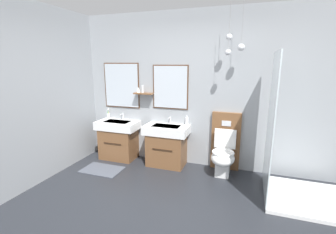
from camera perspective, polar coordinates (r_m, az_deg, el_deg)
ground_plane at (r=2.99m, az=-2.19°, el=-25.56°), size 5.63×5.10×0.10m
wall_back at (r=4.18m, az=6.88°, el=6.33°), size 4.43×0.48×2.67m
wall_left at (r=3.75m, az=-34.86°, el=3.33°), size 0.12×3.90×2.67m
bath_mat at (r=4.35m, az=-15.52°, el=-12.06°), size 0.68×0.44×0.01m
vanity_sink_left at (r=4.67m, az=-11.71°, el=-5.08°), size 0.78×0.48×0.73m
tap_on_left_sink at (r=4.71m, az=-10.87°, el=0.34°), size 0.03×0.13×0.11m
vanity_sink_right at (r=4.27m, az=-0.30°, el=-6.51°), size 0.78×0.48×0.73m
tap_on_right_sink at (r=4.32m, az=0.46°, el=-0.57°), size 0.03×0.13×0.11m
toilet at (r=4.08m, az=13.30°, el=-8.01°), size 0.48×0.63×1.00m
toothbrush_cup at (r=4.86m, az=-14.08°, el=0.40°), size 0.07×0.07×0.20m
soap_dispenser at (r=4.22m, az=4.53°, el=-0.88°), size 0.06×0.06×0.17m
shower_tray at (r=3.66m, az=27.45°, el=-11.38°), size 1.01×0.98×1.95m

